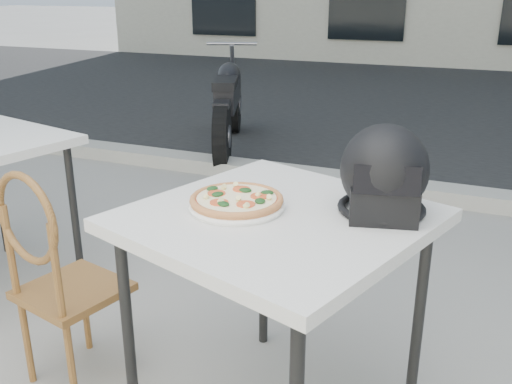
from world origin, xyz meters
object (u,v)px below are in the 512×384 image
at_px(plate, 237,206).
at_px(pizza, 237,199).
at_px(helmet, 384,175).
at_px(cafe_table_main, 277,235).
at_px(cafe_chair_main, 55,270).
at_px(motorcycle, 229,105).

xyz_separation_m(plate, pizza, (-0.00, 0.00, 0.02)).
bearing_deg(helmet, cafe_table_main, -170.19).
bearing_deg(pizza, cafe_table_main, 3.75).
height_order(plate, cafe_chair_main, cafe_chair_main).
distance_m(cafe_table_main, motorcycle, 3.93).
distance_m(cafe_table_main, plate, 0.17).
relative_size(helmet, motorcycle, 0.19).
height_order(cafe_table_main, cafe_chair_main, cafe_chair_main).
xyz_separation_m(plate, helmet, (0.46, 0.15, 0.12)).
bearing_deg(cafe_chair_main, pizza, -156.54).
bearing_deg(cafe_table_main, motorcycle, 117.88).
distance_m(pizza, helmet, 0.49).
xyz_separation_m(helmet, motorcycle, (-2.15, 3.32, -0.54)).
xyz_separation_m(cafe_table_main, plate, (-0.14, -0.01, 0.09)).
bearing_deg(cafe_chair_main, cafe_table_main, -157.58).
relative_size(plate, motorcycle, 0.19).
bearing_deg(pizza, helmet, 18.02).
xyz_separation_m(cafe_table_main, motorcycle, (-1.83, 3.46, -0.33)).
height_order(cafe_table_main, pizza, pizza).
xyz_separation_m(pizza, motorcycle, (-1.69, 3.47, -0.44)).
height_order(plate, helmet, helmet).
relative_size(cafe_table_main, motorcycle, 0.58).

